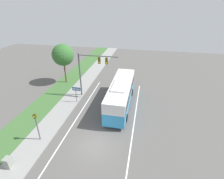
{
  "coord_description": "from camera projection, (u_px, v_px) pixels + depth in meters",
  "views": [
    {
      "loc": [
        4.36,
        -12.74,
        13.32
      ],
      "look_at": [
        -0.08,
        9.06,
        1.89
      ],
      "focal_mm": 28.0,
      "sensor_mm": 36.0,
      "label": 1
    }
  ],
  "objects": [
    {
      "name": "ground_plane",
      "position": [
        95.0,
        145.0,
        17.97
      ],
      "size": [
        80.0,
        80.0,
        0.0
      ],
      "primitive_type": "plane",
      "color": "#565451"
    },
    {
      "name": "sidewalk",
      "position": [
        41.0,
        136.0,
        19.04
      ],
      "size": [
        2.8,
        80.0,
        0.12
      ],
      "color": "gray",
      "rests_on": "ground_plane"
    },
    {
      "name": "grass_verge",
      "position": [
        15.0,
        133.0,
        19.61
      ],
      "size": [
        3.6,
        80.0,
        0.1
      ],
      "color": "#3D6633",
      "rests_on": "ground_plane"
    },
    {
      "name": "lane_divider_near",
      "position": [
        63.0,
        140.0,
        18.6
      ],
      "size": [
        0.14,
        30.0,
        0.01
      ],
      "color": "silver",
      "rests_on": "ground_plane"
    },
    {
      "name": "lane_divider_far",
      "position": [
        130.0,
        151.0,
        17.32
      ],
      "size": [
        0.14,
        30.0,
        0.01
      ],
      "color": "silver",
      "rests_on": "ground_plane"
    },
    {
      "name": "bus",
      "position": [
        121.0,
        93.0,
        23.81
      ],
      "size": [
        2.76,
        11.0,
        3.68
      ],
      "color": "#3393D1",
      "rests_on": "ground_plane"
    },
    {
      "name": "signal_gantry",
      "position": [
        90.0,
        67.0,
        24.91
      ],
      "size": [
        5.76,
        0.41,
        6.73
      ],
      "color": "#4C4C51",
      "rests_on": "ground_plane"
    },
    {
      "name": "pedestrian_signal",
      "position": [
        36.0,
        123.0,
        17.62
      ],
      "size": [
        0.28,
        0.34,
        3.33
      ],
      "color": "#4C4C51",
      "rests_on": "ground_plane"
    },
    {
      "name": "street_sign",
      "position": [
        76.0,
        92.0,
        24.65
      ],
      "size": [
        1.22,
        0.08,
        2.52
      ],
      "color": "#4C4C51",
      "rests_on": "ground_plane"
    },
    {
      "name": "utility_cabinet",
      "position": [
        8.0,
        162.0,
        15.32
      ],
      "size": [
        0.59,
        0.63,
        1.01
      ],
      "color": "gray",
      "rests_on": "sidewalk"
    },
    {
      "name": "roadside_tree",
      "position": [
        63.0,
        55.0,
        29.32
      ],
      "size": [
        3.66,
        3.66,
        6.84
      ],
      "color": "brown",
      "rests_on": "grass_verge"
    }
  ]
}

